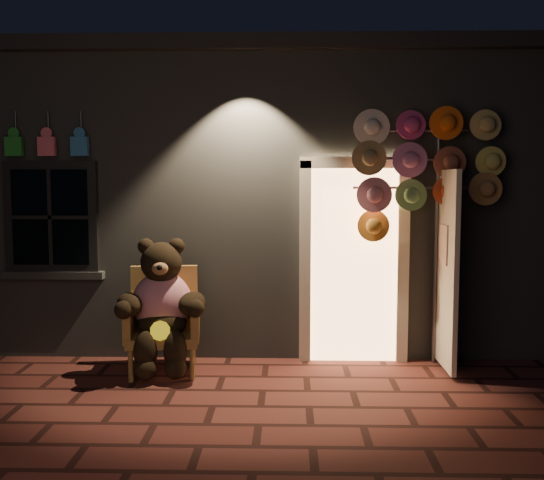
{
  "coord_description": "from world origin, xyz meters",
  "views": [
    {
      "loc": [
        0.66,
        -5.32,
        1.94
      ],
      "look_at": [
        0.49,
        1.0,
        1.35
      ],
      "focal_mm": 42.0,
      "sensor_mm": 36.0,
      "label": 1
    }
  ],
  "objects": [
    {
      "name": "teddy_bear",
      "position": [
        -0.61,
        0.9,
        0.7
      ],
      "size": [
        0.96,
        0.79,
        1.33
      ],
      "rotation": [
        0.0,
        0.0,
        0.13
      ],
      "color": "#C71541",
      "rests_on": "ground"
    },
    {
      "name": "ground",
      "position": [
        0.0,
        0.0,
        0.0
      ],
      "size": [
        60.0,
        60.0,
        0.0
      ],
      "primitive_type": "plane",
      "color": "#5D2A23",
      "rests_on": "ground"
    },
    {
      "name": "shop_building",
      "position": [
        0.0,
        3.99,
        1.74
      ],
      "size": [
        7.3,
        5.95,
        3.51
      ],
      "color": "slate",
      "rests_on": "ground"
    },
    {
      "name": "wicker_armchair",
      "position": [
        -0.62,
        1.04,
        0.53
      ],
      "size": [
        0.8,
        0.74,
        1.05
      ],
      "rotation": [
        0.0,
        0.0,
        0.13
      ],
      "color": "#AB7E42",
      "rests_on": "ground"
    },
    {
      "name": "hat_rack",
      "position": [
        2.05,
        1.28,
        2.09
      ],
      "size": [
        1.52,
        0.22,
        2.68
      ],
      "color": "#59595E",
      "rests_on": "ground"
    }
  ]
}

